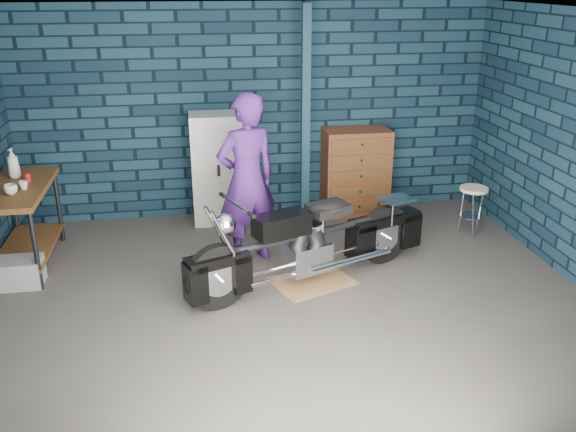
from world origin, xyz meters
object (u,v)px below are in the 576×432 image
(locker, at_px, (218,169))
(tool_chest, at_px, (356,172))
(storage_bin, at_px, (19,272))
(workbench, at_px, (24,226))
(motorcycle, at_px, (312,236))
(person, at_px, (247,180))
(shop_stool, at_px, (471,211))

(locker, xyz_separation_m, tool_chest, (1.81, 0.00, -0.14))
(tool_chest, bearing_deg, storage_bin, -159.60)
(storage_bin, xyz_separation_m, locker, (2.14, 1.47, 0.56))
(workbench, height_order, storage_bin, workbench)
(motorcycle, bearing_deg, storage_bin, 150.99)
(person, xyz_separation_m, locker, (-0.25, 1.23, -0.24))
(storage_bin, relative_size, locker, 0.33)
(person, height_order, shop_stool, person)
(storage_bin, bearing_deg, locker, 34.47)
(motorcycle, xyz_separation_m, locker, (-0.85, 1.88, 0.19))
(tool_chest, bearing_deg, locker, 180.00)
(workbench, height_order, tool_chest, tool_chest)
(motorcycle, relative_size, storage_bin, 5.11)
(motorcycle, bearing_deg, locker, 93.09)
(person, relative_size, storage_bin, 4.08)
(workbench, distance_m, person, 2.48)
(shop_stool, bearing_deg, person, -174.38)
(person, relative_size, tool_chest, 1.66)
(workbench, height_order, person, person)
(locker, bearing_deg, storage_bin, -145.53)
(motorcycle, bearing_deg, workbench, 141.97)
(storage_bin, bearing_deg, tool_chest, 20.40)
(workbench, xyz_separation_m, shop_stool, (5.18, 0.01, -0.15))
(workbench, xyz_separation_m, locker, (2.16, 0.97, 0.25))
(tool_chest, height_order, shop_stool, tool_chest)
(workbench, relative_size, shop_stool, 2.29)
(storage_bin, bearing_deg, shop_stool, 5.64)
(tool_chest, distance_m, shop_stool, 1.56)
(person, distance_m, storage_bin, 2.53)
(workbench, relative_size, storage_bin, 3.03)
(motorcycle, height_order, locker, locker)
(workbench, height_order, motorcycle, motorcycle)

